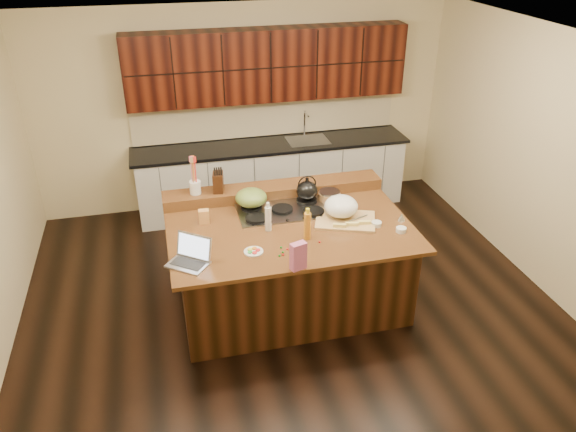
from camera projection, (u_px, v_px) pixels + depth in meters
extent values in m
cube|color=black|center=(289.00, 300.00, 6.01)|extent=(5.50, 5.00, 0.01)
cube|color=silver|center=(289.00, 41.00, 4.71)|extent=(5.50, 5.00, 0.01)
cube|color=beige|center=(244.00, 108.00, 7.50)|extent=(5.50, 0.01, 2.70)
cube|color=beige|center=(394.00, 368.00, 3.23)|extent=(5.50, 0.01, 2.70)
cube|color=beige|center=(541.00, 159.00, 5.94)|extent=(0.01, 5.00, 2.70)
cube|color=black|center=(289.00, 266.00, 5.80)|extent=(2.22, 1.42, 0.88)
cube|color=black|center=(289.00, 227.00, 5.58)|extent=(2.40, 1.60, 0.04)
cube|color=black|center=(274.00, 190.00, 6.14)|extent=(2.40, 0.30, 0.12)
cube|color=gray|center=(282.00, 211.00, 5.82)|extent=(0.92, 0.52, 0.02)
cylinder|color=black|center=(251.00, 207.00, 5.86)|extent=(0.22, 0.22, 0.03)
cylinder|color=black|center=(307.00, 201.00, 5.98)|extent=(0.22, 0.22, 0.03)
cylinder|color=black|center=(256.00, 218.00, 5.64)|extent=(0.22, 0.22, 0.03)
cylinder|color=black|center=(314.00, 212.00, 5.76)|extent=(0.22, 0.22, 0.03)
cylinder|color=black|center=(282.00, 209.00, 5.81)|extent=(0.22, 0.22, 0.03)
cube|color=silver|center=(272.00, 177.00, 7.71)|extent=(3.60, 0.62, 0.90)
cube|color=black|center=(272.00, 145.00, 7.48)|extent=(3.70, 0.66, 0.04)
cube|color=gray|center=(308.00, 141.00, 7.58)|extent=(0.55, 0.42, 0.01)
cylinder|color=gray|center=(304.00, 123.00, 7.64)|extent=(0.02, 0.02, 0.36)
cube|color=black|center=(268.00, 65.00, 7.12)|extent=(3.60, 0.34, 0.90)
cube|color=beige|center=(267.00, 118.00, 7.61)|extent=(3.60, 0.03, 0.50)
ellipsoid|color=black|center=(307.00, 191.00, 5.93)|extent=(0.27, 0.27, 0.20)
ellipsoid|color=olive|center=(251.00, 198.00, 5.81)|extent=(0.36, 0.36, 0.18)
cube|color=#B7B7BC|center=(188.00, 264.00, 4.94)|extent=(0.42, 0.40, 0.02)
cube|color=black|center=(188.00, 263.00, 4.93)|extent=(0.32, 0.29, 0.00)
cube|color=#B7B7BC|center=(194.00, 246.00, 4.98)|extent=(0.32, 0.27, 0.22)
cube|color=silver|center=(194.00, 247.00, 4.97)|extent=(0.28, 0.24, 0.19)
cylinder|color=#C27E22|center=(307.00, 226.00, 5.29)|extent=(0.08, 0.08, 0.27)
cylinder|color=silver|center=(268.00, 219.00, 5.43)|extent=(0.08, 0.08, 0.25)
cube|color=tan|center=(345.00, 220.00, 5.63)|extent=(0.70, 0.61, 0.03)
ellipsoid|color=white|center=(341.00, 206.00, 5.64)|extent=(0.34, 0.34, 0.21)
cube|color=#EDD872|center=(340.00, 226.00, 5.48)|extent=(0.13, 0.03, 0.03)
cube|color=#EDD872|center=(352.00, 224.00, 5.50)|extent=(0.13, 0.03, 0.03)
cube|color=#EDD872|center=(364.00, 222.00, 5.53)|extent=(0.13, 0.03, 0.03)
cylinder|color=gray|center=(358.00, 218.00, 5.63)|extent=(0.23, 0.09, 0.01)
cylinder|color=white|center=(401.00, 230.00, 5.45)|extent=(0.11, 0.11, 0.04)
cylinder|color=white|center=(377.00, 224.00, 5.55)|extent=(0.10, 0.10, 0.04)
cylinder|color=white|center=(336.00, 210.00, 5.81)|extent=(0.13, 0.13, 0.04)
cylinder|color=#996B3F|center=(329.00, 197.00, 6.03)|extent=(0.32, 0.32, 0.09)
cone|color=silver|center=(401.00, 217.00, 5.65)|extent=(0.10, 0.10, 0.07)
cube|color=#BE5988|center=(298.00, 256.00, 4.84)|extent=(0.15, 0.11, 0.26)
cylinder|color=white|center=(254.00, 252.00, 5.13)|extent=(0.23, 0.23, 0.01)
cube|color=#E7A051|center=(204.00, 217.00, 5.58)|extent=(0.11, 0.08, 0.14)
cylinder|color=white|center=(195.00, 187.00, 5.90)|extent=(0.16, 0.16, 0.14)
cube|color=black|center=(218.00, 182.00, 5.93)|extent=(0.13, 0.19, 0.21)
ellipsoid|color=red|center=(301.00, 245.00, 5.22)|extent=(0.02, 0.02, 0.02)
ellipsoid|color=#198C26|center=(280.00, 256.00, 5.06)|extent=(0.02, 0.02, 0.02)
ellipsoid|color=red|center=(320.00, 242.00, 5.27)|extent=(0.02, 0.02, 0.02)
ellipsoid|color=#198C26|center=(283.00, 252.00, 5.11)|extent=(0.02, 0.02, 0.02)
ellipsoid|color=red|center=(283.00, 255.00, 5.08)|extent=(0.02, 0.02, 0.02)
ellipsoid|color=#198C26|center=(281.00, 247.00, 5.19)|extent=(0.02, 0.02, 0.02)
ellipsoid|color=red|center=(303.00, 247.00, 5.20)|extent=(0.02, 0.02, 0.02)
ellipsoid|color=#198C26|center=(292.00, 254.00, 5.09)|extent=(0.02, 0.02, 0.02)
ellipsoid|color=red|center=(287.00, 249.00, 5.16)|extent=(0.02, 0.02, 0.02)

